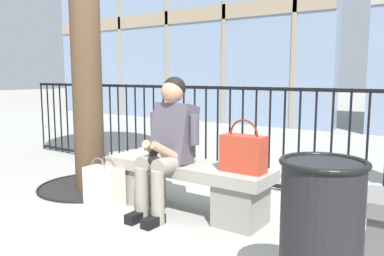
# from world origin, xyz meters

# --- Properties ---
(ground_plane) EXTENTS (60.00, 60.00, 0.00)m
(ground_plane) POSITION_xyz_m (0.00, 0.00, 0.00)
(ground_plane) COLOR #9E9B93
(stone_bench) EXTENTS (1.60, 0.44, 0.45)m
(stone_bench) POSITION_xyz_m (0.00, 0.00, 0.27)
(stone_bench) COLOR gray
(stone_bench) RESTS_ON ground
(seated_person_with_phone) EXTENTS (0.52, 0.66, 1.21)m
(seated_person_with_phone) POSITION_xyz_m (-0.10, -0.13, 0.65)
(seated_person_with_phone) COLOR gray
(seated_person_with_phone) RESTS_ON ground
(handbag_on_bench) EXTENTS (0.36, 0.16, 0.43)m
(handbag_on_bench) POSITION_xyz_m (0.58, -0.01, 0.61)
(handbag_on_bench) COLOR #B23823
(handbag_on_bench) RESTS_ON stone_bench
(shopping_bag) EXTENTS (0.39, 0.18, 0.47)m
(shopping_bag) POSITION_xyz_m (-0.73, -0.31, 0.18)
(shopping_bag) COLOR beige
(shopping_bag) RESTS_ON ground
(plaza_railing) EXTENTS (7.46, 0.04, 1.10)m
(plaza_railing) POSITION_xyz_m (0.00, 1.08, 0.56)
(plaza_railing) COLOR black
(plaza_railing) RESTS_ON ground
(trash_can) EXTENTS (0.43, 0.43, 0.82)m
(trash_can) POSITION_xyz_m (1.46, -0.87, 0.42)
(trash_can) COLOR black
(trash_can) RESTS_ON ground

